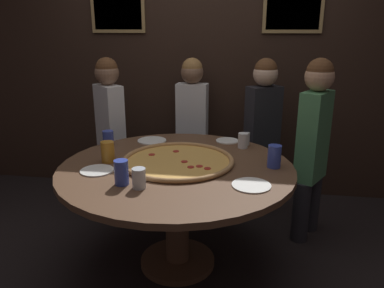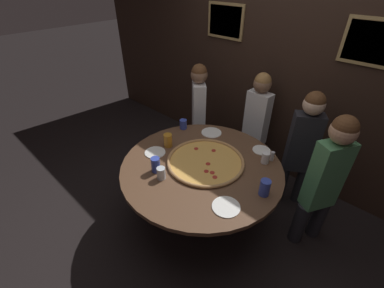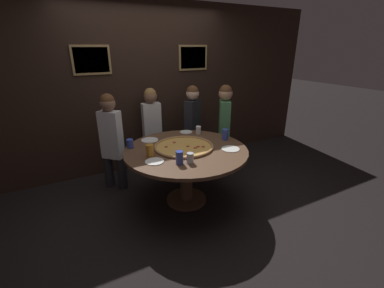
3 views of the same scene
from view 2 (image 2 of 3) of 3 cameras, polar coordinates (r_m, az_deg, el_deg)
ground_plane at (r=2.97m, az=1.82°, el=-15.79°), size 24.00×24.00×0.00m
back_wall at (r=3.22m, az=19.12°, el=15.01°), size 6.40×0.08×2.60m
dining_table at (r=2.53m, az=2.07°, el=-7.05°), size 1.53×1.53×0.74m
giant_pizza at (r=2.47m, az=3.06°, el=-3.81°), size 0.75×0.75×0.03m
drink_cup_centre_back at (r=2.97m, az=-1.96°, el=4.42°), size 0.08×0.08×0.11m
drink_cup_front_edge at (r=2.67m, az=-5.41°, el=0.78°), size 0.09×0.09×0.14m
drink_cup_far_left at (r=2.54m, az=16.00°, el=-2.96°), size 0.07×0.07×0.11m
drink_cup_by_shaker at (r=2.28m, az=-6.87°, el=-6.48°), size 0.08×0.08×0.12m
drink_cup_far_right at (r=2.35m, az=-8.09°, el=-4.57°), size 0.08×0.08×0.15m
drink_cup_near_left at (r=2.19m, az=15.86°, el=-9.31°), size 0.09×0.09×0.15m
white_plate_left_side at (r=2.62m, az=-8.21°, el=-1.86°), size 0.21×0.21×0.01m
white_plate_right_side at (r=2.08m, az=7.58°, el=-13.65°), size 0.22×0.22×0.01m
white_plate_far_back at (r=2.92m, az=4.34°, el=2.56°), size 0.23×0.23×0.01m
white_plate_near_front at (r=2.72m, az=15.17°, el=-1.33°), size 0.18×0.18×0.01m
condiment_shaker at (r=2.59m, az=17.41°, el=-2.59°), size 0.04×0.04×0.10m
diner_side_left at (r=3.34m, az=1.47°, el=7.66°), size 0.33×0.32×1.36m
diner_far_right at (r=3.22m, az=14.16°, el=5.25°), size 0.34×0.20×1.35m
diner_far_left at (r=2.88m, az=23.26°, el=-0.23°), size 0.35×0.29×1.36m
diner_side_right at (r=2.50m, az=27.49°, el=-6.72°), size 0.28×0.36×1.40m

